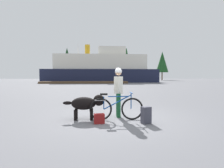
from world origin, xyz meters
TOP-DOWN VIEW (x-y plane):
  - ground_plane at (0.00, 0.00)m, footprint 160.00×160.00m
  - bicycle at (-0.12, -0.26)m, footprint 1.79×0.44m
  - person_cyclist at (0.01, 0.24)m, footprint 0.32×0.53m
  - dog at (-1.10, -0.05)m, footprint 1.40×0.51m
  - backpack at (0.76, -0.73)m, footprint 0.33×0.28m
  - handbag_pannier at (-0.69, -0.63)m, footprint 0.34×0.22m
  - dock_pier at (-3.29, 28.62)m, footprint 16.31×2.28m
  - ferry_boat at (0.01, 36.02)m, footprint 24.79×8.37m
  - sailboat_moored at (-5.30, 37.06)m, footprint 6.04×1.69m
  - pine_tree_far_left at (-10.20, 51.58)m, footprint 4.00×4.00m
  - pine_tree_center at (-3.34, 53.79)m, footprint 3.82×3.82m
  - pine_tree_far_right at (20.13, 52.28)m, footprint 3.96×3.96m
  - pine_tree_mid_back at (9.63, 60.47)m, footprint 4.20×4.20m

SIDE VIEW (x-z plane):
  - ground_plane at x=0.00m, z-range 0.00..0.00m
  - handbag_pannier at x=-0.69m, z-range 0.00..0.30m
  - dock_pier at x=-3.29m, z-range 0.00..0.40m
  - backpack at x=0.76m, z-range 0.00..0.52m
  - bicycle at x=-0.12m, z-range -0.06..0.86m
  - sailboat_moored at x=-5.30m, z-range -3.80..4.85m
  - dog at x=-1.10m, z-range 0.13..0.96m
  - person_cyclist at x=0.01m, z-range 0.19..1.94m
  - ferry_boat at x=0.01m, z-range -1.28..7.16m
  - pine_tree_center at x=-3.34m, z-range 1.16..9.98m
  - pine_tree_far_right at x=20.13m, z-range 1.27..10.51m
  - pine_tree_far_left at x=-10.20m, z-range 1.00..11.08m
  - pine_tree_mid_back at x=9.63m, z-range 1.28..12.92m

